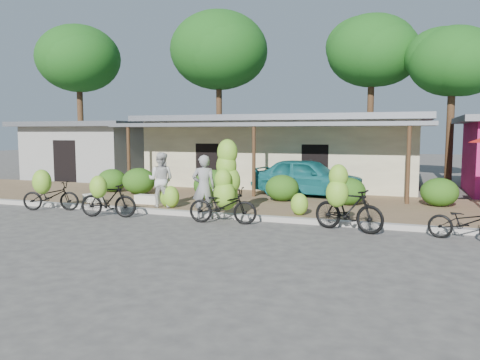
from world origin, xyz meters
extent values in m
plane|color=#44423F|center=(0.00, 0.00, 0.00)|extent=(100.00, 100.00, 0.00)
cube|color=#846547|center=(0.00, 5.00, 0.06)|extent=(60.00, 6.00, 0.12)
cube|color=#A8A399|center=(0.00, 2.00, 0.07)|extent=(60.00, 0.25, 0.15)
cube|color=beige|center=(0.00, 11.00, 1.55)|extent=(12.00, 6.00, 3.10)
cube|color=slate|center=(0.00, 11.00, 3.23)|extent=(13.00, 7.00, 0.25)
cube|color=black|center=(0.00, 8.05, 1.10)|extent=(1.40, 0.12, 2.20)
cube|color=slate|center=(0.00, 7.00, 2.90)|extent=(13.00, 2.00, 0.15)
cylinder|color=#46351C|center=(-5.60, 6.10, 1.43)|extent=(0.14, 0.14, 2.85)
cylinder|color=#46351C|center=(0.00, 6.10, 1.43)|extent=(0.14, 0.14, 2.85)
cylinder|color=#46351C|center=(5.60, 6.10, 1.43)|extent=(0.14, 0.14, 2.85)
cube|color=gray|center=(-11.00, 11.00, 1.45)|extent=(6.00, 5.00, 2.90)
cube|color=slate|center=(-11.00, 11.00, 3.02)|extent=(7.00, 6.00, 0.25)
cube|color=black|center=(-11.00, 8.55, 1.10)|extent=(1.40, 0.12, 2.20)
cylinder|color=#46351C|center=(-13.50, 13.00, 3.74)|extent=(0.36, 0.36, 7.48)
ellipsoid|color=#154B12|center=(-13.50, 13.00, 7.06)|extent=(5.03, 5.03, 4.03)
ellipsoid|color=#154B12|center=(-14.00, 13.30, 7.36)|extent=(4.28, 4.28, 3.42)
cylinder|color=#46351C|center=(-5.50, 16.00, 4.01)|extent=(0.36, 0.36, 8.02)
ellipsoid|color=#154B12|center=(-5.50, 16.00, 7.57)|extent=(5.93, 5.93, 4.74)
ellipsoid|color=#154B12|center=(-6.00, 16.30, 7.87)|extent=(5.04, 5.04, 4.03)
cylinder|color=#46351C|center=(3.50, 16.50, 3.76)|extent=(0.36, 0.36, 7.53)
ellipsoid|color=#154B12|center=(3.50, 16.50, 7.11)|extent=(4.99, 4.99, 3.99)
ellipsoid|color=#154B12|center=(3.00, 16.80, 7.41)|extent=(4.24, 4.24, 3.39)
cylinder|color=#46351C|center=(7.50, 14.50, 3.21)|extent=(0.36, 0.36, 6.41)
ellipsoid|color=#154B12|center=(7.50, 14.50, 6.06)|extent=(4.25, 4.25, 3.40)
ellipsoid|color=#154B12|center=(7.00, 14.80, 6.36)|extent=(3.61, 3.61, 2.89)
ellipsoid|color=#225413|center=(-6.03, 5.48, 0.60)|extent=(1.22, 1.10, 0.95)
ellipsoid|color=#225413|center=(-4.57, 5.22, 0.65)|extent=(1.35, 1.21, 1.05)
ellipsoid|color=#225413|center=(-1.09, 4.62, 0.68)|extent=(1.43, 1.29, 1.12)
ellipsoid|color=#225413|center=(1.34, 5.30, 0.59)|extent=(1.22, 1.09, 0.95)
ellipsoid|color=#225413|center=(3.69, 5.16, 0.59)|extent=(1.21, 1.09, 0.94)
ellipsoid|color=#225413|center=(6.62, 5.89, 0.60)|extent=(1.22, 1.10, 0.96)
imported|color=black|center=(-5.55, 1.37, 0.49)|extent=(1.97, 1.23, 0.98)
ellipsoid|color=#84C030|center=(-5.33, 0.76, 1.03)|extent=(0.63, 0.53, 0.78)
imported|color=black|center=(-3.00, 0.96, 0.53)|extent=(1.83, 0.84, 1.06)
ellipsoid|color=#84C030|center=(-2.87, 0.33, 1.01)|extent=(0.53, 0.45, 0.67)
imported|color=black|center=(0.67, 1.23, 0.52)|extent=(2.04, 0.93, 1.04)
ellipsoid|color=#84C030|center=(0.55, 1.77, 0.75)|extent=(0.73, 0.62, 0.91)
ellipsoid|color=#84C030|center=(0.65, 1.78, 1.17)|extent=(0.68, 0.58, 0.85)
ellipsoid|color=#84C030|center=(0.57, 1.77, 1.61)|extent=(0.61, 0.52, 0.77)
ellipsoid|color=#84C030|center=(0.60, 1.77, 2.01)|extent=(0.61, 0.52, 0.77)
ellipsoid|color=#84C030|center=(0.64, 1.43, 0.80)|extent=(0.65, 0.55, 0.81)
ellipsoid|color=#84C030|center=(0.60, 1.42, 1.24)|extent=(0.50, 0.42, 0.62)
imported|color=black|center=(4.16, 1.34, 0.59)|extent=(2.02, 1.17, 1.17)
ellipsoid|color=#84C030|center=(3.94, 0.73, 1.08)|extent=(0.56, 0.48, 0.71)
ellipsoid|color=#84C030|center=(3.96, 0.78, 1.50)|extent=(0.48, 0.41, 0.60)
imported|color=black|center=(6.94, 1.17, 0.46)|extent=(1.83, 0.99, 0.91)
ellipsoid|color=#84C030|center=(-1.88, 2.67, 0.46)|extent=(0.54, 0.46, 0.67)
ellipsoid|color=#84C030|center=(-1.73, 2.58, 0.48)|extent=(0.58, 0.49, 0.72)
ellipsoid|color=#84C030|center=(2.57, 2.64, 0.45)|extent=(0.53, 0.45, 0.66)
cube|color=white|center=(-2.91, 3.11, 0.27)|extent=(0.85, 0.40, 0.30)
cube|color=white|center=(-4.89, 2.72, 0.26)|extent=(0.83, 0.61, 0.28)
imported|color=gray|center=(-0.12, 1.66, 0.96)|extent=(0.83, 0.70, 1.93)
imported|color=silver|center=(-2.09, 2.60, 1.03)|extent=(0.96, 0.80, 1.82)
imported|color=#196C71|center=(1.90, 7.00, 0.86)|extent=(4.55, 2.39, 1.48)
camera|label=1|loc=(5.58, -10.98, 2.58)|focal=35.00mm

